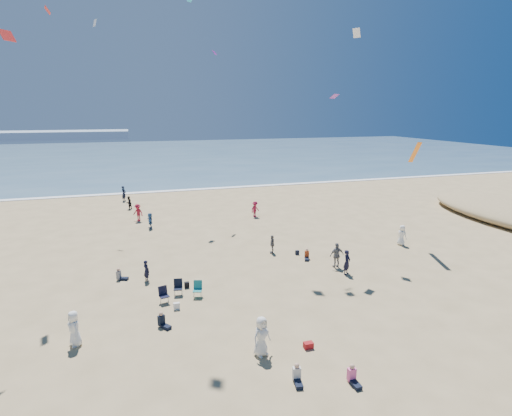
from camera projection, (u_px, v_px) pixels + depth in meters
name	position (u px, v px, depth m)	size (l,w,h in m)	color
ocean	(149.00, 155.00, 102.92)	(220.00, 100.00, 0.06)	#476B84
surf_line	(165.00, 191.00, 56.52)	(220.00, 1.20, 0.08)	white
standing_flyers	(236.00, 257.00, 28.61)	(27.05, 51.62, 1.92)	maroon
seated_group	(240.00, 306.00, 22.39)	(14.67, 14.73, 0.84)	silver
chair_cluster	(180.00, 291.00, 24.11)	(2.74, 1.51, 1.00)	black
white_tote	(177.00, 306.00, 22.86)	(0.35, 0.20, 0.40)	white
black_backpack	(187.00, 285.00, 25.66)	(0.30, 0.22, 0.38)	black
cooler	(308.00, 345.00, 19.12)	(0.45, 0.30, 0.30)	maroon
navy_bag	(297.00, 253.00, 31.60)	(0.28, 0.18, 0.34)	black
kites_aloft	(339.00, 58.00, 25.13)	(41.05, 39.85, 28.14)	#25A9D0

